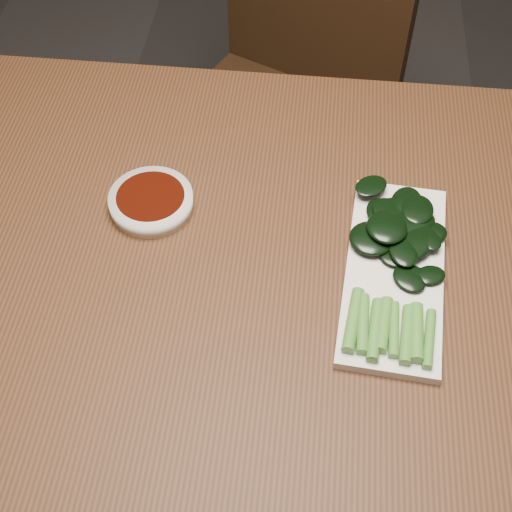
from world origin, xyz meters
name	(u,v)px	position (x,y,z in m)	size (l,w,h in m)	color
ground	(259,477)	(0.00, 0.00, 0.00)	(6.00, 6.00, 0.00)	#2B2828
table	(261,296)	(0.00, 0.00, 0.68)	(1.40, 0.80, 0.75)	#402312
chair_far	(286,94)	(-0.01, 0.67, 0.49)	(0.57, 0.57, 0.89)	black
sauce_bowl	(151,201)	(-0.16, 0.08, 0.76)	(0.12, 0.12, 0.02)	silver
serving_plate	(394,273)	(0.17, 0.00, 0.76)	(0.15, 0.31, 0.01)	silver
gai_lan	(397,252)	(0.17, 0.02, 0.77)	(0.14, 0.30, 0.03)	#47862E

